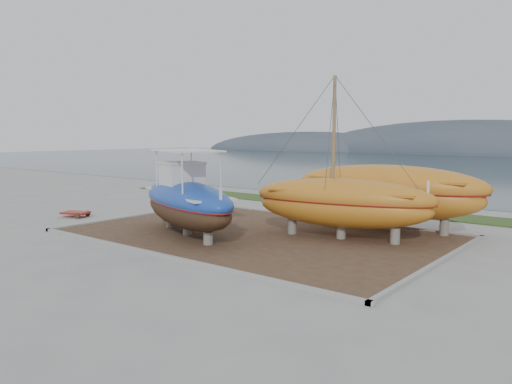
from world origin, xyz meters
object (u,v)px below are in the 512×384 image
Objects in this scene: white_dinghy at (199,211)px; orange_sailboat at (343,158)px; blue_caique at (187,193)px; orange_bare_hull at (387,198)px; red_trailer at (76,214)px.

orange_sailboat is at bearing 16.72° from white_dinghy.
blue_caique is 10.38m from orange_bare_hull.
orange_sailboat is 0.88× the size of orange_bare_hull.
orange_sailboat is at bearing 53.71° from blue_caique.
blue_caique is 9.75m from red_trailer.
blue_caique is at bearing -20.83° from red_trailer.
orange_bare_hull is (7.14, 7.51, -0.46)m from blue_caique.
blue_caique is at bearing -41.03° from white_dinghy.
red_trailer is (-16.68, -7.83, -1.55)m from orange_bare_hull.
orange_bare_hull reaches higher than red_trailer.
white_dinghy is at bearing 173.36° from orange_sailboat.
orange_sailboat is 4.21m from orange_bare_hull.
blue_caique reaches higher than red_trailer.
red_trailer is (-7.07, -3.60, -0.49)m from white_dinghy.
orange_sailboat is at bearing -7.59° from red_trailer.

